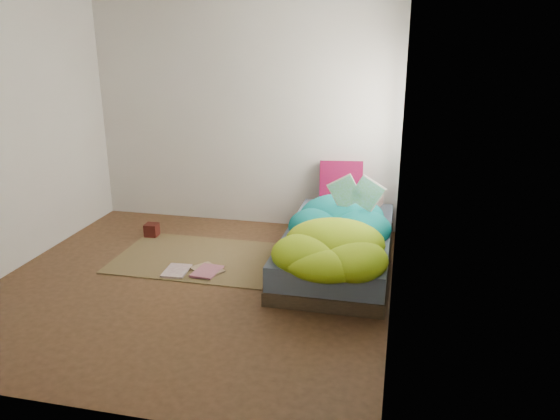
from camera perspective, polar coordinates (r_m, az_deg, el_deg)
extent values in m
cube|color=#442D1A|center=(5.00, -9.21, -7.60)|extent=(3.50, 3.50, 0.00)
cube|color=silver|center=(6.22, -3.81, 10.24)|extent=(3.50, 0.04, 2.60)
cube|color=silver|center=(3.10, -22.36, 0.74)|extent=(3.50, 0.04, 2.60)
cube|color=silver|center=(5.51, -27.24, 7.24)|extent=(0.04, 3.50, 2.60)
cube|color=silver|center=(4.25, 12.49, 6.12)|extent=(0.04, 3.50, 2.60)
cube|color=white|center=(5.12, 12.55, 9.26)|extent=(0.01, 1.00, 1.20)
cube|color=#322A1B|center=(5.34, 5.99, -5.04)|extent=(1.00, 2.00, 0.12)
cube|color=#475B72|center=(5.27, 6.05, -3.35)|extent=(0.98, 1.96, 0.22)
cube|color=brown|center=(5.52, -8.57, -4.97)|extent=(1.60, 1.10, 0.01)
cube|color=white|center=(5.97, 7.59, 0.94)|extent=(0.65, 0.51, 0.13)
cube|color=#53052A|center=(6.03, 6.37, 2.86)|extent=(0.48, 0.21, 0.47)
cube|color=#3E130E|center=(6.16, -13.25, -2.03)|extent=(0.14, 0.14, 0.14)
imported|color=white|center=(5.26, -11.88, -6.18)|extent=(0.24, 0.31, 0.02)
imported|color=#B76A7C|center=(5.20, -8.74, -6.21)|extent=(0.26, 0.32, 0.03)
imported|color=tan|center=(5.14, -8.62, -6.55)|extent=(0.37, 0.35, 0.02)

